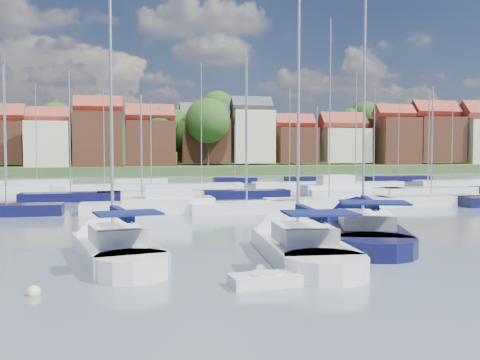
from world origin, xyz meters
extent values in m
plane|color=#44525C|center=(0.00, 40.00, 0.00)|extent=(260.00, 260.00, 0.00)
cube|color=silver|center=(-9.06, 2.30, 0.25)|extent=(4.22, 7.37, 1.20)
cone|color=silver|center=(-9.92, 6.54, 0.25)|extent=(3.50, 3.88, 2.89)
cylinder|color=silver|center=(-8.36, -1.10, 0.25)|extent=(3.41, 3.41, 1.20)
cube|color=silver|center=(-8.96, 1.83, 1.20)|extent=(2.56, 3.23, 0.70)
cylinder|color=#B2B2B7|center=(-9.15, 2.77, 7.27)|extent=(0.14, 0.14, 12.83)
cylinder|color=#B2B2B7|center=(-8.77, 0.88, 2.05)|extent=(0.87, 3.79, 0.10)
cube|color=#0D1441|center=(-8.77, 0.88, 2.20)|extent=(1.03, 3.64, 0.35)
cube|color=#0D1441|center=(-8.52, -0.34, 2.35)|extent=(2.75, 2.19, 0.08)
cube|color=silver|center=(-0.99, 1.10, 0.25)|extent=(3.86, 7.98, 1.20)
cone|color=silver|center=(-0.59, 5.92, 0.25)|extent=(3.52, 4.02, 3.22)
cylinder|color=silver|center=(-1.31, -2.75, 0.25)|extent=(3.48, 3.48, 1.20)
cube|color=silver|center=(-1.03, 0.56, 1.20)|extent=(2.52, 3.40, 0.70)
cylinder|color=#B2B2B7|center=(-0.95, 1.64, 8.01)|extent=(0.14, 0.14, 14.33)
cylinder|color=#B2B2B7|center=(-1.12, -0.51, 2.05)|extent=(0.46, 4.29, 0.10)
cube|color=#0D1441|center=(-1.12, -0.51, 2.20)|extent=(0.64, 4.09, 0.35)
cube|color=#0D1441|center=(-1.24, -1.90, 2.35)|extent=(2.89, 2.16, 0.08)
cube|color=black|center=(3.86, 4.85, 0.25)|extent=(6.22, 9.47, 1.20)
cone|color=black|center=(5.58, 10.05, 0.25)|extent=(4.80, 5.19, 3.65)
cylinder|color=black|center=(2.49, 0.69, 0.25)|extent=(4.61, 4.61, 1.20)
cube|color=silver|center=(3.67, 4.28, 1.20)|extent=(3.57, 4.27, 0.70)
cylinder|color=#B2B2B7|center=(4.05, 5.43, 9.15)|extent=(0.14, 0.14, 16.60)
cylinder|color=#B2B2B7|center=(3.29, 3.12, 2.05)|extent=(1.62, 4.65, 0.10)
cube|color=#0D1441|center=(3.29, 3.12, 2.20)|extent=(1.74, 4.49, 0.35)
cube|color=#0D1441|center=(2.79, 1.62, 2.35)|extent=(3.63, 3.05, 0.08)
cube|color=silver|center=(-3.84, -3.42, 0.17)|extent=(2.55, 1.35, 0.48)
cylinder|color=silver|center=(-3.84, -3.42, 0.31)|extent=(1.15, 1.15, 0.31)
sphere|color=beige|center=(-11.59, -2.99, 0.00)|extent=(0.46, 0.46, 0.46)
sphere|color=beige|center=(-3.49, -1.41, 0.00)|extent=(0.46, 0.46, 0.46)
sphere|color=beige|center=(-0.16, -2.49, 0.00)|extent=(0.41, 0.41, 0.41)
sphere|color=#D85914|center=(3.56, 5.66, 0.00)|extent=(0.45, 0.45, 0.45)
cube|color=black|center=(-17.11, 20.54, 0.35)|extent=(8.01, 2.24, 1.00)
cylinder|color=#B2B2B7|center=(-17.11, 20.54, 5.93)|extent=(0.12, 0.12, 10.16)
cube|color=silver|center=(-7.27, 20.20, 0.35)|extent=(9.22, 2.58, 1.00)
cylinder|color=#B2B2B7|center=(-7.27, 20.20, 4.94)|extent=(0.12, 0.12, 8.18)
cube|color=silver|center=(0.63, 18.61, 0.35)|extent=(8.78, 2.46, 1.00)
cylinder|color=#B2B2B7|center=(0.63, 18.61, 6.38)|extent=(0.12, 0.12, 11.06)
cube|color=silver|center=(8.23, 20.67, 0.35)|extent=(10.79, 3.02, 1.00)
cylinder|color=#B2B2B7|center=(8.23, 20.67, 8.29)|extent=(0.12, 0.12, 14.87)
cube|color=silver|center=(17.98, 21.03, 0.35)|extent=(10.13, 2.84, 1.00)
cylinder|color=#B2B2B7|center=(17.98, 21.03, 5.65)|extent=(0.12, 0.12, 9.59)
cube|color=silver|center=(-5.31, 20.00, 0.50)|extent=(7.00, 2.60, 1.40)
cube|color=silver|center=(-5.31, 20.00, 1.60)|extent=(3.50, 2.20, 1.30)
cube|color=black|center=(-13.55, 31.64, 0.35)|extent=(9.30, 2.60, 1.00)
cylinder|color=#B2B2B7|center=(-13.55, 31.64, 6.59)|extent=(0.12, 0.12, 11.48)
cube|color=silver|center=(-5.94, 32.01, 0.35)|extent=(10.40, 2.91, 1.00)
cylinder|color=#B2B2B7|center=(-5.94, 32.01, 5.24)|extent=(0.12, 0.12, 8.77)
cube|color=black|center=(3.48, 31.28, 0.35)|extent=(8.80, 2.46, 1.00)
cylinder|color=#B2B2B7|center=(3.48, 31.28, 8.01)|extent=(0.12, 0.12, 14.33)
cube|color=silver|center=(15.40, 31.16, 0.35)|extent=(10.73, 3.00, 1.00)
cylinder|color=#B2B2B7|center=(15.40, 31.16, 6.92)|extent=(0.12, 0.12, 12.14)
cube|color=silver|center=(23.82, 30.97, 0.35)|extent=(10.48, 2.93, 1.00)
cylinder|color=#B2B2B7|center=(23.82, 30.97, 5.99)|extent=(0.12, 0.12, 10.28)
cube|color=silver|center=(13.46, 32.00, 0.50)|extent=(7.00, 2.60, 1.40)
cube|color=silver|center=(13.46, 32.00, 1.60)|extent=(3.50, 2.20, 1.30)
cube|color=silver|center=(-21.71, 44.21, 0.35)|extent=(9.71, 2.72, 1.00)
cylinder|color=#B2B2B7|center=(-21.71, 44.21, 8.29)|extent=(0.12, 0.12, 14.88)
cube|color=silver|center=(-10.84, 44.51, 0.35)|extent=(8.49, 2.38, 1.00)
cylinder|color=#B2B2B7|center=(-10.84, 44.51, 6.51)|extent=(0.12, 0.12, 11.31)
cube|color=silver|center=(0.79, 43.78, 0.35)|extent=(10.16, 2.85, 1.00)
cylinder|color=#B2B2B7|center=(0.79, 43.78, 8.15)|extent=(0.12, 0.12, 14.59)
cube|color=silver|center=(12.17, 43.90, 0.35)|extent=(9.53, 2.67, 1.00)
cylinder|color=#B2B2B7|center=(12.17, 43.90, 6.81)|extent=(0.12, 0.12, 11.91)
cube|color=silver|center=(23.16, 42.50, 0.35)|extent=(7.62, 2.13, 1.00)
cylinder|color=#B2B2B7|center=(23.16, 42.50, 6.91)|extent=(0.12, 0.12, 12.13)
cube|color=silver|center=(35.22, 43.59, 0.35)|extent=(10.17, 2.85, 1.00)
cylinder|color=#B2B2B7|center=(35.22, 43.59, 5.72)|extent=(0.12, 0.12, 9.73)
cube|color=silver|center=(-20.26, 56.56, 0.35)|extent=(9.24, 2.59, 1.00)
cylinder|color=#B2B2B7|center=(-20.26, 56.56, 7.43)|extent=(0.12, 0.12, 13.17)
cube|color=silver|center=(-6.08, 57.30, 0.35)|extent=(7.57, 2.12, 1.00)
cylinder|color=#B2B2B7|center=(-6.08, 57.30, 5.97)|extent=(0.12, 0.12, 10.24)
cube|color=black|center=(7.88, 57.47, 0.35)|extent=(6.58, 1.84, 1.00)
cylinder|color=#B2B2B7|center=(7.88, 57.47, 4.85)|extent=(0.12, 0.12, 8.01)
cube|color=black|center=(20.94, 57.40, 0.35)|extent=(9.92, 2.78, 1.00)
cylinder|color=#B2B2B7|center=(20.94, 57.40, 6.31)|extent=(0.12, 0.12, 10.92)
cube|color=black|center=(34.28, 56.37, 0.35)|extent=(10.55, 2.95, 1.00)
cylinder|color=#B2B2B7|center=(34.28, 56.37, 6.61)|extent=(0.12, 0.12, 11.51)
cube|color=#3B4A25|center=(0.00, 117.00, 0.30)|extent=(200.00, 70.00, 3.00)
cube|color=#3B4A25|center=(0.00, 142.00, 5.00)|extent=(200.00, 60.00, 14.00)
cube|color=beige|center=(-22.74, 89.00, 6.08)|extent=(8.09, 8.80, 8.96)
cube|color=maroon|center=(-22.74, 89.00, 11.55)|extent=(8.25, 4.00, 4.00)
cube|color=brown|center=(-13.35, 89.94, 7.08)|extent=(9.36, 10.17, 10.97)
cube|color=maroon|center=(-13.35, 89.94, 13.72)|extent=(9.54, 4.63, 4.63)
cube|color=brown|center=(-3.04, 91.65, 6.31)|extent=(9.90, 8.56, 9.42)
cube|color=maroon|center=(-3.04, 91.65, 12.23)|extent=(10.10, 4.90, 4.90)
cube|color=brown|center=(9.10, 96.65, 6.95)|extent=(10.59, 8.93, 9.49)
cube|color=#383A42|center=(9.10, 96.65, 12.99)|extent=(10.80, 5.24, 5.24)
cube|color=beige|center=(19.71, 95.80, 8.02)|extent=(9.01, 8.61, 11.65)
cube|color=#383A42|center=(19.71, 95.80, 14.95)|extent=(9.19, 4.46, 4.46)
cube|color=brown|center=(30.17, 97.00, 6.20)|extent=(9.10, 9.34, 8.00)
cube|color=maroon|center=(30.17, 97.00, 11.32)|extent=(9.28, 4.50, 4.50)
cube|color=beige|center=(41.95, 96.59, 6.14)|extent=(10.86, 9.59, 7.88)
cube|color=maroon|center=(41.95, 96.59, 11.41)|extent=(11.07, 5.37, 5.37)
cube|color=brown|center=(53.76, 93.92, 7.09)|extent=(9.18, 9.96, 10.97)
cube|color=maroon|center=(53.76, 93.92, 13.70)|extent=(9.36, 4.54, 4.54)
cube|color=brown|center=(65.18, 95.21, 7.58)|extent=(11.39, 9.67, 10.76)
cube|color=maroon|center=(65.18, 95.21, 14.36)|extent=(11.62, 5.64, 5.64)
cylinder|color=#382619|center=(56.77, 115.51, 8.51)|extent=(0.50, 0.50, 4.47)
sphere|color=#2E571B|center=(56.77, 115.51, 14.58)|extent=(8.18, 8.18, 8.18)
cylinder|color=#382619|center=(3.46, 95.93, 3.83)|extent=(0.50, 0.50, 4.46)
sphere|color=#2E571B|center=(3.46, 95.93, 9.88)|extent=(8.15, 8.15, 8.15)
cylinder|color=#382619|center=(15.22, 113.68, 8.58)|extent=(0.50, 0.50, 5.15)
sphere|color=#2E571B|center=(15.22, 113.68, 15.56)|extent=(9.41, 9.41, 9.41)
cylinder|color=#382619|center=(-13.54, 116.31, 8.68)|extent=(0.50, 0.50, 4.56)
sphere|color=#2E571B|center=(-13.54, 116.31, 14.87)|extent=(8.34, 8.34, 8.34)
cylinder|color=#382619|center=(-23.24, 105.25, 4.18)|extent=(0.50, 0.50, 5.15)
sphere|color=#2E571B|center=(-23.24, 105.25, 11.17)|extent=(9.42, 9.42, 9.42)
cylinder|color=#382619|center=(13.76, 104.71, 3.48)|extent=(0.50, 0.50, 3.77)
sphere|color=#2E571B|center=(13.76, 104.71, 8.60)|extent=(6.89, 6.89, 6.89)
cylinder|color=#382619|center=(9.05, 90.94, 4.21)|extent=(0.50, 0.50, 5.21)
sphere|color=#2E571B|center=(9.05, 90.94, 11.28)|extent=(9.53, 9.53, 9.53)
cylinder|color=#382619|center=(61.93, 101.62, 3.09)|extent=(0.50, 0.50, 2.97)
sphere|color=#2E571B|center=(61.93, 101.62, 7.12)|extent=(5.44, 5.44, 5.44)
cylinder|color=#382619|center=(-1.15, 93.75, 4.02)|extent=(0.50, 0.50, 4.84)
sphere|color=#2E571B|center=(-1.15, 93.75, 10.59)|extent=(8.85, 8.85, 8.85)
cylinder|color=#382619|center=(52.68, 115.72, 8.17)|extent=(0.50, 0.50, 3.72)
sphere|color=#2E571B|center=(52.68, 115.72, 13.21)|extent=(6.80, 6.80, 6.80)
cylinder|color=#382619|center=(54.05, 94.13, 3.62)|extent=(0.50, 0.50, 4.05)
sphere|color=#2E571B|center=(54.05, 94.13, 9.11)|extent=(7.40, 7.40, 7.40)
cylinder|color=#382619|center=(6.84, 113.29, 7.91)|extent=(0.50, 0.50, 3.93)
sphere|color=#2E571B|center=(6.84, 113.29, 13.24)|extent=(7.19, 7.19, 7.19)
cylinder|color=#382619|center=(30.65, 100.17, 3.51)|extent=(0.50, 0.50, 3.82)
sphere|color=#2E571B|center=(30.65, 100.17, 8.70)|extent=(6.99, 6.99, 6.99)
cylinder|color=#382619|center=(-17.44, 93.12, 3.34)|extent=(0.50, 0.50, 3.48)
sphere|color=#2E571B|center=(-17.44, 93.12, 8.07)|extent=(6.37, 6.37, 6.37)
cylinder|color=#382619|center=(57.51, 102.81, 3.09)|extent=(0.50, 0.50, 2.99)
sphere|color=#2E571B|center=(57.51, 102.81, 7.14)|extent=(5.46, 5.46, 5.46)
cylinder|color=#382619|center=(3.61, 99.04, 3.22)|extent=(0.50, 0.50, 3.25)
sphere|color=#2E571B|center=(3.61, 99.04, 7.63)|extent=(5.94, 5.94, 5.94)
cylinder|color=#382619|center=(-3.05, 100.73, 3.09)|extent=(0.50, 0.50, 2.98)
sphere|color=#2E571B|center=(-3.05, 100.73, 7.14)|extent=(5.46, 5.46, 5.46)
cylinder|color=#382619|center=(64.66, 121.74, 9.36)|extent=(0.50, 0.50, 4.29)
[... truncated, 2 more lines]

